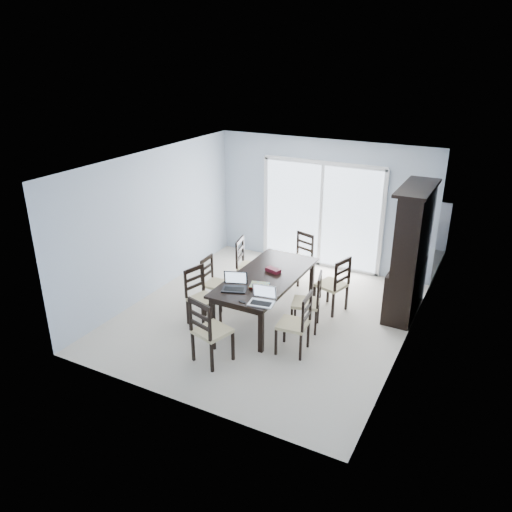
% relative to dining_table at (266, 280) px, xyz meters
% --- Properties ---
extents(floor, '(5.00, 5.00, 0.00)m').
position_rel_dining_table_xyz_m(floor, '(0.00, 0.00, -0.67)').
color(floor, beige).
rests_on(floor, ground).
extents(ceiling, '(5.00, 5.00, 0.00)m').
position_rel_dining_table_xyz_m(ceiling, '(0.00, 0.00, 1.93)').
color(ceiling, white).
rests_on(ceiling, back_wall).
extents(back_wall, '(4.50, 0.02, 2.60)m').
position_rel_dining_table_xyz_m(back_wall, '(0.00, 2.50, 0.63)').
color(back_wall, '#ADBBCE').
rests_on(back_wall, floor).
extents(wall_left, '(0.02, 5.00, 2.60)m').
position_rel_dining_table_xyz_m(wall_left, '(-2.25, 0.00, 0.63)').
color(wall_left, '#ADBBCE').
rests_on(wall_left, floor).
extents(wall_right, '(0.02, 5.00, 2.60)m').
position_rel_dining_table_xyz_m(wall_right, '(2.25, 0.00, 0.63)').
color(wall_right, '#ADBBCE').
rests_on(wall_right, floor).
extents(balcony, '(4.50, 2.00, 0.10)m').
position_rel_dining_table_xyz_m(balcony, '(0.00, 3.50, -0.72)').
color(balcony, gray).
rests_on(balcony, ground).
extents(railing, '(4.50, 0.06, 1.10)m').
position_rel_dining_table_xyz_m(railing, '(0.00, 4.50, -0.12)').
color(railing, '#99999E').
rests_on(railing, balcony).
extents(dining_table, '(1.00, 2.20, 0.75)m').
position_rel_dining_table_xyz_m(dining_table, '(0.00, 0.00, 0.00)').
color(dining_table, black).
rests_on(dining_table, floor).
extents(china_hutch, '(0.50, 1.38, 2.20)m').
position_rel_dining_table_xyz_m(china_hutch, '(2.02, 1.25, 0.40)').
color(china_hutch, black).
rests_on(china_hutch, floor).
extents(sliding_door, '(2.52, 0.05, 2.18)m').
position_rel_dining_table_xyz_m(sliding_door, '(0.00, 2.48, 0.41)').
color(sliding_door, silver).
rests_on(sliding_door, floor).
extents(chair_left_near, '(0.52, 0.51, 1.10)m').
position_rel_dining_table_xyz_m(chair_left_near, '(-0.87, -0.67, -0.09)').
color(chair_left_near, black).
rests_on(chair_left_near, floor).
extents(chair_left_mid, '(0.41, 0.40, 1.02)m').
position_rel_dining_table_xyz_m(chair_left_mid, '(-1.01, -0.07, -0.13)').
color(chair_left_mid, black).
rests_on(chair_left_mid, floor).
extents(chair_left_far, '(0.53, 0.52, 1.16)m').
position_rel_dining_table_xyz_m(chair_left_far, '(-0.78, 0.73, -0.06)').
color(chair_left_far, black).
rests_on(chair_left_far, floor).
extents(chair_right_near, '(0.47, 0.45, 1.11)m').
position_rel_dining_table_xyz_m(chair_right_near, '(0.92, -0.76, -0.09)').
color(chair_right_near, black).
rests_on(chair_right_near, floor).
extents(chair_right_mid, '(0.52, 0.51, 1.11)m').
position_rel_dining_table_xyz_m(chair_right_mid, '(0.82, -0.03, -0.09)').
color(chair_right_mid, black).
rests_on(chair_right_mid, floor).
extents(chair_right_far, '(0.55, 0.54, 1.15)m').
position_rel_dining_table_xyz_m(chair_right_far, '(0.98, 0.69, -0.06)').
color(chair_right_far, black).
rests_on(chair_right_far, floor).
extents(chair_end_near, '(0.55, 0.56, 1.19)m').
position_rel_dining_table_xyz_m(chair_end_near, '(-0.12, -1.61, -0.04)').
color(chair_end_near, black).
rests_on(chair_end_near, floor).
extents(chair_end_far, '(0.52, 0.53, 1.09)m').
position_rel_dining_table_xyz_m(chair_end_far, '(-0.05, 1.62, -0.10)').
color(chair_end_far, black).
rests_on(chair_end_far, floor).
extents(laptop_dark, '(0.44, 0.37, 0.25)m').
position_rel_dining_table_xyz_m(laptop_dark, '(-0.20, -0.69, 0.14)').
color(laptop_dark, black).
rests_on(laptop_dark, dining_table).
extents(laptop_silver, '(0.40, 0.31, 0.25)m').
position_rel_dining_table_xyz_m(laptop_silver, '(0.38, -0.92, 0.14)').
color(laptop_silver, silver).
rests_on(laptop_silver, dining_table).
extents(book_stack, '(0.34, 0.29, 0.05)m').
position_rel_dining_table_xyz_m(book_stack, '(0.10, -0.44, 0.10)').
color(book_stack, maroon).
rests_on(book_stack, dining_table).
extents(cell_phone, '(0.11, 0.07, 0.01)m').
position_rel_dining_table_xyz_m(cell_phone, '(0.11, -1.00, 0.08)').
color(cell_phone, black).
rests_on(cell_phone, dining_table).
extents(game_box, '(0.28, 0.19, 0.06)m').
position_rel_dining_table_xyz_m(game_box, '(0.04, 0.18, 0.11)').
color(game_box, '#480E1D').
rests_on(game_box, dining_table).
extents(hot_tub, '(1.68, 1.51, 0.85)m').
position_rel_dining_table_xyz_m(hot_tub, '(-0.73, 3.54, -0.25)').
color(hot_tub, brown).
rests_on(hot_tub, balcony).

